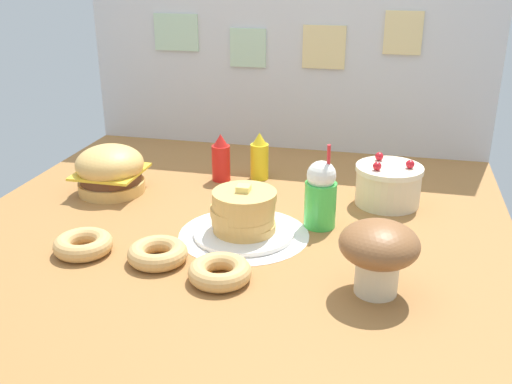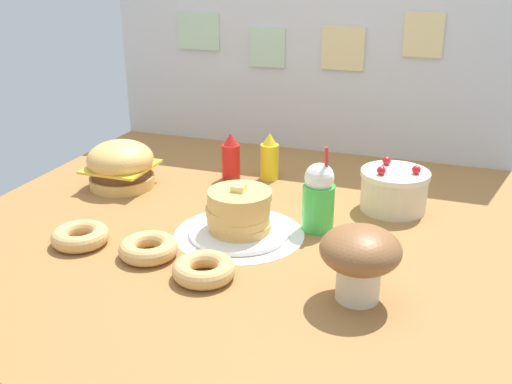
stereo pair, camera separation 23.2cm
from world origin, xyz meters
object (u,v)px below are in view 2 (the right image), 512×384
object	(u,v)px
pancake_stack	(239,215)
layer_cake	(394,190)
donut_vanilla	(204,269)
ketchup_bottle	(231,158)
cream_soda_cup	(319,197)
donut_pink_glaze	(80,236)
mushroom_stool	(360,256)
mustard_bottle	(269,158)
burger	(121,165)
donut_chocolate	(148,248)

from	to	relation	value
pancake_stack	layer_cake	xyz separation A→B (m)	(0.52, 0.44, 0.00)
donut_vanilla	ketchup_bottle	bearing A→B (deg)	106.20
cream_soda_cup	donut_vanilla	bearing A→B (deg)	-117.87
donut_pink_glaze	mushroom_stool	world-z (taller)	mushroom_stool
pancake_stack	mushroom_stool	bearing A→B (deg)	-30.56
ketchup_bottle	mustard_bottle	size ratio (longest dim) A/B	1.00
layer_cake	mustard_bottle	size ratio (longest dim) A/B	1.25
burger	ketchup_bottle	world-z (taller)	ketchup_bottle
donut_vanilla	mustard_bottle	bearing A→B (deg)	95.33
pancake_stack	mustard_bottle	world-z (taller)	mustard_bottle
donut_vanilla	cream_soda_cup	bearing A→B (deg)	62.13
donut_chocolate	mushroom_stool	xyz separation A→B (m)	(0.74, -0.03, 0.11)
pancake_stack	donut_pink_glaze	bearing A→B (deg)	-152.72
burger	pancake_stack	bearing A→B (deg)	-23.00
burger	mushroom_stool	size ratio (longest dim) A/B	1.21
donut_pink_glaze	mushroom_stool	bearing A→B (deg)	-1.65
donut_chocolate	cream_soda_cup	bearing A→B (deg)	39.60
mushroom_stool	pancake_stack	bearing A→B (deg)	149.44
donut_vanilla	mushroom_stool	bearing A→B (deg)	5.18
ketchup_bottle	donut_vanilla	size ratio (longest dim) A/B	1.08
mustard_bottle	donut_chocolate	size ratio (longest dim) A/B	1.08
pancake_stack	cream_soda_cup	world-z (taller)	cream_soda_cup
pancake_stack	cream_soda_cup	xyz separation A→B (m)	(0.27, 0.15, 0.05)
layer_cake	donut_pink_glaze	distance (m)	1.26
mustard_bottle	mushroom_stool	distance (m)	1.08
ketchup_bottle	donut_chocolate	distance (m)	0.82
ketchup_bottle	donut_chocolate	xyz separation A→B (m)	(0.01, -0.82, -0.07)
ketchup_bottle	mushroom_stool	distance (m)	1.13
ketchup_bottle	mustard_bottle	bearing A→B (deg)	20.23
layer_cake	mushroom_stool	size ratio (longest dim) A/B	1.13
ketchup_bottle	mustard_bottle	distance (m)	0.18
burger	cream_soda_cup	size ratio (longest dim) A/B	0.88
cream_soda_cup	donut_chocolate	bearing A→B (deg)	-140.40
burger	cream_soda_cup	bearing A→B (deg)	-8.53
layer_cake	mushroom_stool	world-z (taller)	mushroom_stool
donut_vanilla	burger	bearing A→B (deg)	137.56
burger	mushroom_stool	xyz separation A→B (m)	(1.19, -0.59, 0.04)
donut_vanilla	mushroom_stool	distance (m)	0.51
donut_vanilla	mushroom_stool	world-z (taller)	mushroom_stool
burger	donut_chocolate	xyz separation A→B (m)	(0.45, -0.56, -0.07)
cream_soda_cup	mushroom_stool	world-z (taller)	cream_soda_cup
pancake_stack	ketchup_bottle	distance (m)	0.60
pancake_stack	layer_cake	world-z (taller)	layer_cake
donut_chocolate	mushroom_stool	world-z (taller)	mushroom_stool
layer_cake	cream_soda_cup	size ratio (longest dim) A/B	0.83
mustard_bottle	donut_vanilla	size ratio (longest dim) A/B	1.08
mustard_bottle	mushroom_stool	size ratio (longest dim) A/B	0.91
layer_cake	donut_pink_glaze	bearing A→B (deg)	-145.79
donut_pink_glaze	donut_chocolate	bearing A→B (deg)	-0.31
pancake_stack	donut_chocolate	distance (m)	0.36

